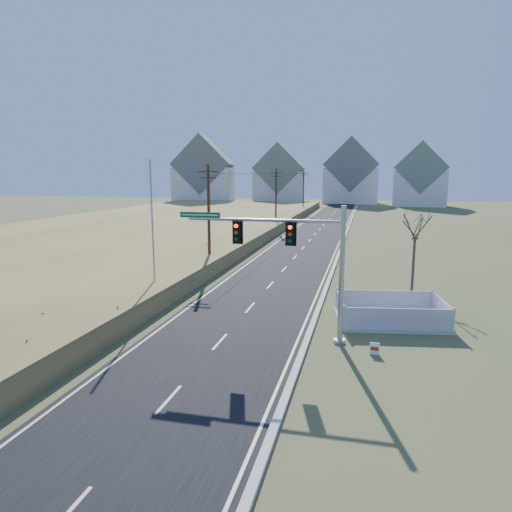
{
  "coord_description": "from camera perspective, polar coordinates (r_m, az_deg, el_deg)",
  "views": [
    {
      "loc": [
        6.77,
        -22.31,
        8.18
      ],
      "look_at": [
        0.48,
        3.6,
        3.4
      ],
      "focal_mm": 32.0,
      "sensor_mm": 36.0,
      "label": 1
    }
  ],
  "objects": [
    {
      "name": "utility_pole_far",
      "position": [
        98.28,
        5.93,
        8.07
      ],
      "size": [
        1.8,
        0.26,
        9.0
      ],
      "color": "#422D1E",
      "rests_on": "ground"
    },
    {
      "name": "condo_nw",
      "position": [
        130.25,
        -6.56,
        9.89
      ],
      "size": [
        17.69,
        13.38,
        19.05
      ],
      "rotation": [
        0.0,
        0.0,
        0.14
      ],
      "color": "silver",
      "rests_on": "ground"
    },
    {
      "name": "ground",
      "position": [
        24.71,
        -3.08,
        -9.18
      ],
      "size": [
        260.0,
        260.0,
        0.0
      ],
      "primitive_type": "plane",
      "color": "#465629",
      "rests_on": "ground"
    },
    {
      "name": "fence_enclosure",
      "position": [
        26.94,
        16.4,
        -7.34
      ],
      "size": [
        6.44,
        4.9,
        1.34
      ],
      "rotation": [
        0.0,
        0.0,
        0.16
      ],
      "color": "#B7B5AD",
      "rests_on": "ground"
    },
    {
      "name": "bare_tree",
      "position": [
        32.83,
        19.34,
        3.74
      ],
      "size": [
        2.26,
        2.26,
        5.99
      ],
      "color": "#4C3F33",
      "rests_on": "ground"
    },
    {
      "name": "utility_pole_near",
      "position": [
        39.76,
        -5.93,
        5.07
      ],
      "size": [
        1.8,
        0.26,
        9.0
      ],
      "color": "#422D1E",
      "rests_on": "ground"
    },
    {
      "name": "traffic_signal_mast",
      "position": [
        22.26,
        5.97,
        -0.22
      ],
      "size": [
        8.48,
        0.58,
        6.75
      ],
      "rotation": [
        0.0,
        0.0,
        0.01
      ],
      "color": "#9EA0A5",
      "rests_on": "ground"
    },
    {
      "name": "reed_marsh",
      "position": [
        69.9,
        -12.59,
        3.74
      ],
      "size": [
        38.0,
        110.0,
        1.3
      ],
      "primitive_type": "cube",
      "color": "tan",
      "rests_on": "ground"
    },
    {
      "name": "open_sign",
      "position": [
        22.05,
        14.6,
        -11.13
      ],
      "size": [
        0.45,
        0.11,
        0.56
      ],
      "rotation": [
        0.0,
        0.0,
        -0.11
      ],
      "color": "white",
      "rests_on": "ground"
    },
    {
      "name": "utility_pole_mid",
      "position": [
        68.7,
        2.51,
        7.24
      ],
      "size": [
        1.8,
        0.26,
        9.0
      ],
      "color": "#422D1E",
      "rests_on": "ground"
    },
    {
      "name": "condo_ne",
      "position": [
        127.01,
        19.87,
        8.97
      ],
      "size": [
        14.12,
        10.51,
        16.52
      ],
      "rotation": [
        0.0,
        0.0,
        -0.1
      ],
      "color": "silver",
      "rests_on": "ground"
    },
    {
      "name": "condo_n",
      "position": [
        134.4,
        11.78,
        9.71
      ],
      "size": [
        15.27,
        10.2,
        18.54
      ],
      "color": "silver",
      "rests_on": "ground"
    },
    {
      "name": "condo_nnw",
      "position": [
        132.65,
        2.92,
        9.62
      ],
      "size": [
        14.93,
        11.17,
        17.03
      ],
      "rotation": [
        0.0,
        0.0,
        0.07
      ],
      "color": "silver",
      "rests_on": "ground"
    },
    {
      "name": "road",
      "position": [
        73.09,
        8.26,
        3.66
      ],
      "size": [
        8.0,
        180.0,
        0.06
      ],
      "primitive_type": "cube",
      "color": "black",
      "rests_on": "ground"
    },
    {
      "name": "flagpole",
      "position": [
        30.19,
        -12.73,
        1.27
      ],
      "size": [
        0.41,
        0.41,
        9.13
      ],
      "color": "#B7B5AD",
      "rests_on": "ground"
    },
    {
      "name": "curb",
      "position": [
        72.81,
        11.52,
        3.58
      ],
      "size": [
        0.3,
        180.0,
        0.18
      ],
      "primitive_type": "cube",
      "color": "#B2AFA8",
      "rests_on": "ground"
    }
  ]
}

